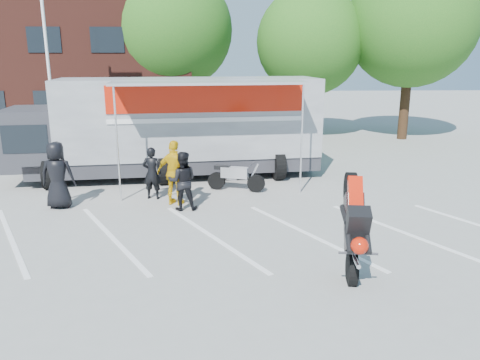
{
  "coord_description": "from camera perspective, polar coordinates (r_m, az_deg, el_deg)",
  "views": [
    {
      "loc": [
        0.5,
        -9.68,
        4.24
      ],
      "look_at": [
        0.92,
        1.39,
        1.3
      ],
      "focal_mm": 35.0,
      "sensor_mm": 36.0,
      "label": 1
    }
  ],
  "objects": [
    {
      "name": "ground",
      "position": [
        10.58,
        -4.76,
        -8.81
      ],
      "size": [
        100.0,
        100.0,
        0.0
      ],
      "primitive_type": "plane",
      "color": "gray",
      "rests_on": "ground"
    },
    {
      "name": "parking_bay_lines",
      "position": [
        11.5,
        -4.54,
        -6.79
      ],
      "size": [
        18.09,
        13.33,
        0.01
      ],
      "primitive_type": "cube",
      "rotation": [
        0.0,
        0.0,
        0.52
      ],
      "color": "white",
      "rests_on": "ground"
    },
    {
      "name": "office_building",
      "position": [
        29.61,
        -23.49,
        12.24
      ],
      "size": [
        18.0,
        8.0,
        7.0
      ],
      "primitive_type": "cube",
      "color": "#4B2018",
      "rests_on": "ground"
    },
    {
      "name": "flagpole",
      "position": [
        20.82,
        -21.97,
        16.08
      ],
      "size": [
        1.61,
        0.12,
        8.0
      ],
      "color": "white",
      "rests_on": "ground"
    },
    {
      "name": "tree_left",
      "position": [
        25.83,
        -8.1,
        17.67
      ],
      "size": [
        6.12,
        6.12,
        8.64
      ],
      "color": "#382314",
      "rests_on": "ground"
    },
    {
      "name": "tree_mid",
      "position": [
        25.09,
        8.51,
        16.32
      ],
      "size": [
        5.44,
        5.44,
        7.68
      ],
      "color": "#382314",
      "rests_on": "ground"
    },
    {
      "name": "tree_right",
      "position": [
        26.03,
        20.23,
        17.61
      ],
      "size": [
        6.46,
        6.46,
        9.12
      ],
      "color": "#382314",
      "rests_on": "ground"
    },
    {
      "name": "transporter_truck",
      "position": [
        17.22,
        -7.53,
        0.48
      ],
      "size": [
        11.54,
        6.55,
        3.5
      ],
      "primitive_type": null,
      "rotation": [
        0.0,
        0.0,
        0.12
      ],
      "color": "#9CA1A5",
      "rests_on": "ground"
    },
    {
      "name": "parked_motorcycle",
      "position": [
        15.22,
        -0.48,
        -1.3
      ],
      "size": [
        2.04,
        1.17,
        1.01
      ],
      "primitive_type": null,
      "rotation": [
        0.0,
        0.0,
        1.28
      ],
      "color": "silver",
      "rests_on": "ground"
    },
    {
      "name": "stunt_bike_rider",
      "position": [
        10.12,
        12.85,
        -10.29
      ],
      "size": [
        1.13,
        2.0,
        2.24
      ],
      "primitive_type": null,
      "rotation": [
        0.0,
        0.0,
        -0.13
      ],
      "color": "black",
      "rests_on": "ground"
    },
    {
      "name": "spectator_leather_a",
      "position": [
        14.26,
        -21.36,
        0.56
      ],
      "size": [
        0.95,
        0.62,
        1.93
      ],
      "primitive_type": "imported",
      "rotation": [
        0.0,
        0.0,
        3.15
      ],
      "color": "black",
      "rests_on": "ground"
    },
    {
      "name": "spectator_leather_b",
      "position": [
        14.44,
        -10.68,
        0.83
      ],
      "size": [
        0.64,
        0.48,
        1.6
      ],
      "primitive_type": "imported",
      "rotation": [
        0.0,
        0.0,
        2.97
      ],
      "color": "black",
      "rests_on": "ground"
    },
    {
      "name": "spectator_leather_c",
      "position": [
        13.25,
        -7.03,
        -0.12
      ],
      "size": [
        0.84,
        0.67,
        1.68
      ],
      "primitive_type": "imported",
      "rotation": [
        0.0,
        0.0,
        3.18
      ],
      "color": "black",
      "rests_on": "ground"
    },
    {
      "name": "spectator_hivis",
      "position": [
        13.71,
        -7.92,
        0.85
      ],
      "size": [
        1.21,
        0.8,
        1.91
      ],
      "primitive_type": "imported",
      "rotation": [
        0.0,
        0.0,
        2.81
      ],
      "color": "#DBA70B",
      "rests_on": "ground"
    }
  ]
}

